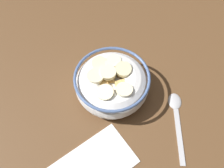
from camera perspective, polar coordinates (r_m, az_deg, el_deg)
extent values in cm
cube|color=brown|center=(53.72, 0.00, -2.18)|extent=(99.51, 99.51, 2.00)
cylinder|color=white|center=(52.58, 0.00, -1.50)|extent=(8.32, 8.32, 0.60)
torus|color=white|center=(50.30, 0.00, -0.04)|extent=(15.13, 15.13, 5.86)
torus|color=#4C6699|center=(48.06, 0.00, 1.56)|extent=(15.27, 15.27, 0.60)
cylinder|color=white|center=(49.50, 0.00, 0.51)|extent=(11.61, 11.61, 0.40)
cube|color=tan|center=(48.27, 2.04, -0.26)|extent=(2.56, 2.56, 0.90)
cube|color=tan|center=(50.35, -4.49, 2.99)|extent=(2.78, 2.80, 1.03)
cube|color=tan|center=(50.82, 0.18, 4.24)|extent=(2.53, 2.53, 0.90)
cube|color=tan|center=(48.84, -5.53, 0.22)|extent=(2.88, 2.88, 1.18)
cube|color=tan|center=(48.32, 5.03, -0.27)|extent=(2.75, 2.74, 1.00)
cube|color=tan|center=(47.22, -2.77, -2.98)|extent=(2.82, 2.81, 1.02)
cube|color=#AD7F42|center=(50.74, 3.57, 3.82)|extent=(2.81, 2.83, 1.13)
cube|color=#B78947|center=(48.37, -2.26, -0.06)|extent=(2.63, 2.58, 1.10)
cube|color=tan|center=(47.04, 2.79, -3.05)|extent=(2.79, 2.79, 0.94)
cube|color=#B78947|center=(49.10, -0.67, 1.37)|extent=(2.79, 2.80, 0.97)
cube|color=#B78947|center=(49.75, 2.85, 2.21)|extent=(2.83, 2.83, 1.02)
cylinder|color=#F4EABC|center=(48.54, -0.59, 2.92)|extent=(4.67, 4.67, 1.15)
cylinder|color=#F4EABC|center=(45.94, -1.57, -2.04)|extent=(4.72, 4.64, 1.59)
cylinder|color=#F9EFC6|center=(48.14, -3.98, 1.75)|extent=(3.50, 3.51, 1.48)
cylinder|color=beige|center=(50.08, -2.86, 4.71)|extent=(4.68, 4.70, 1.40)
cylinder|color=beige|center=(48.86, 2.70, 3.37)|extent=(4.66, 4.71, 1.47)
cylinder|color=#F9EFC6|center=(46.55, 3.18, -1.22)|extent=(3.66, 3.63, 1.33)
cylinder|color=#F4EABC|center=(50.21, 0.29, 5.23)|extent=(4.33, 4.39, 1.33)
ellipsoid|color=#B7B7BC|center=(53.01, 14.49, -3.73)|extent=(4.55, 4.70, 0.80)
cube|color=#B7B7BC|center=(50.32, 15.41, -11.55)|extent=(7.92, 9.50, 0.36)
cube|color=white|center=(47.25, -4.54, -18.39)|extent=(15.45, 9.58, 0.30)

